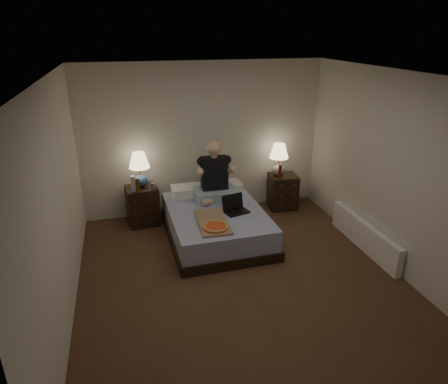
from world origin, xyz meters
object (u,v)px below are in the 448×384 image
object	(u,v)px
beer_bottle_right	(280,171)
soda_can	(153,186)
water_bottle	(133,184)
nightstand_left	(143,205)
lamp_left	(140,170)
bed	(216,224)
person	(215,171)
radiator	(364,236)
lamp_right	(279,160)
laptop	(237,205)
pizza_box	(215,227)
beer_bottle_left	(138,185)
nightstand_right	(282,191)

from	to	relation	value
beer_bottle_right	soda_can	bearing A→B (deg)	-179.09
beer_bottle_right	water_bottle	bearing A→B (deg)	-178.46
nightstand_left	lamp_left	distance (m)	0.59
bed	lamp_left	distance (m)	1.47
nightstand_left	water_bottle	xyz separation A→B (m)	(-0.12, -0.14, 0.44)
person	radiator	xyz separation A→B (m)	(1.89, -1.27, -0.72)
soda_can	nightstand_left	bearing A→B (deg)	149.16
bed	lamp_right	world-z (taller)	lamp_right
person	laptop	world-z (taller)	person
water_bottle	bed	bearing A→B (deg)	-28.82
lamp_right	water_bottle	xyz separation A→B (m)	(-2.44, -0.16, -0.13)
lamp_left	person	xyz separation A→B (m)	(1.12, -0.38, 0.01)
soda_can	radiator	world-z (taller)	soda_can
soda_can	laptop	bearing A→B (deg)	-35.77
lamp_left	beer_bottle_right	xyz separation A→B (m)	(2.31, -0.10, -0.19)
beer_bottle_right	laptop	bearing A→B (deg)	-140.07
beer_bottle_right	pizza_box	distance (m)	1.96
beer_bottle_left	radiator	xyz separation A→B (m)	(3.07, -1.42, -0.54)
nightstand_right	radiator	bearing A→B (deg)	-64.34
beer_bottle_left	person	distance (m)	1.20
beer_bottle_right	laptop	xyz separation A→B (m)	(-1.01, -0.84, -0.15)
lamp_left	person	bearing A→B (deg)	-18.75
lamp_right	pizza_box	distance (m)	2.05
nightstand_right	beer_bottle_left	xyz separation A→B (m)	(-2.47, -0.20, 0.44)
person	lamp_right	bearing A→B (deg)	18.95
nightstand_right	soda_can	size ratio (longest dim) A/B	6.05
beer_bottle_left	beer_bottle_right	distance (m)	2.37
nightstand_right	lamp_right	bearing A→B (deg)	178.05
nightstand_left	lamp_right	world-z (taller)	lamp_right
beer_bottle_left	water_bottle	bearing A→B (deg)	139.60
lamp_right	pizza_box	xyz separation A→B (m)	(-1.44, -1.40, -0.39)
bed	lamp_left	xyz separation A→B (m)	(-1.03, 0.80, 0.68)
nightstand_right	person	size ratio (longest dim) A/B	0.65
nightstand_right	soda_can	distance (m)	2.27
nightstand_right	pizza_box	distance (m)	2.09
lamp_right	beer_bottle_left	bearing A→B (deg)	-174.77
lamp_left	beer_bottle_right	world-z (taller)	lamp_left
pizza_box	radiator	bearing A→B (deg)	-4.19
nightstand_left	nightstand_right	bearing A→B (deg)	-6.27
person	pizza_box	size ratio (longest dim) A/B	1.22
bed	radiator	bearing A→B (deg)	-24.22
nightstand_right	lamp_right	size ratio (longest dim) A/B	1.08
pizza_box	radiator	world-z (taller)	pizza_box
bed	water_bottle	world-z (taller)	water_bottle
beer_bottle_left	laptop	xyz separation A→B (m)	(1.36, -0.72, -0.17)
lamp_left	water_bottle	world-z (taller)	lamp_left
nightstand_right	pizza_box	xyz separation A→B (m)	(-1.54, -1.39, 0.19)
beer_bottle_right	radiator	xyz separation A→B (m)	(0.70, -1.54, -0.52)
lamp_right	water_bottle	distance (m)	2.45
nightstand_left	beer_bottle_left	size ratio (longest dim) A/B	2.72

